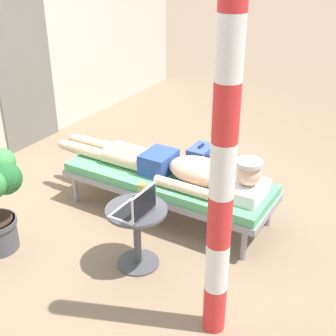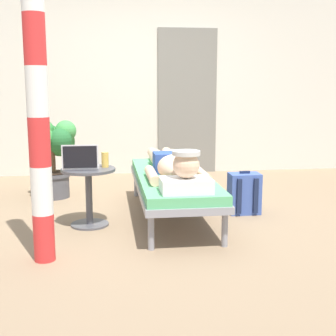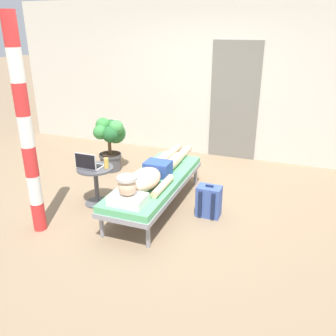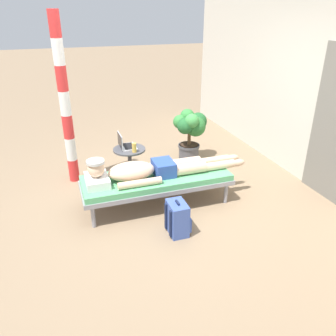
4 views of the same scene
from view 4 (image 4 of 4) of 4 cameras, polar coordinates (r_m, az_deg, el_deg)
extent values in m
plane|color=#8C7256|center=(4.80, -0.61, -5.11)|extent=(40.00, 40.00, 0.00)
cube|color=beige|center=(5.35, 23.93, 11.58)|extent=(7.60, 0.20, 2.70)
cylinder|color=gray|center=(5.15, 6.67, -1.22)|extent=(0.05, 0.05, 0.28)
cylinder|color=gray|center=(4.70, 9.63, -4.21)|extent=(0.05, 0.05, 0.28)
cylinder|color=gray|center=(4.74, -13.28, -4.31)|extent=(0.05, 0.05, 0.28)
cylinder|color=gray|center=(4.25, -12.36, -8.01)|extent=(0.05, 0.05, 0.28)
cube|color=gray|center=(4.55, -1.90, -2.49)|extent=(0.68, 1.98, 0.06)
cube|color=#59B272|center=(4.51, -1.92, -1.70)|extent=(0.65, 1.94, 0.08)
cube|color=white|center=(4.34, -11.73, -2.05)|extent=(0.40, 0.28, 0.11)
sphere|color=beige|center=(4.27, -11.92, -0.14)|extent=(0.21, 0.21, 0.21)
cylinder|color=silver|center=(4.23, -12.03, 1.02)|extent=(0.22, 0.22, 0.03)
ellipsoid|color=beige|center=(4.37, -6.11, -0.52)|extent=(0.35, 0.60, 0.23)
cylinder|color=beige|center=(4.61, -6.09, -0.08)|extent=(0.09, 0.55, 0.09)
cylinder|color=beige|center=(4.22, -4.72, -2.52)|extent=(0.09, 0.55, 0.09)
cube|color=#2D4C9E|center=(4.48, -0.74, 0.02)|extent=(0.33, 0.26, 0.19)
cylinder|color=beige|center=(4.67, 2.91, 0.80)|extent=(0.15, 0.42, 0.15)
cylinder|color=beige|center=(4.84, 7.65, 1.26)|extent=(0.11, 0.44, 0.11)
ellipsoid|color=beige|center=(4.97, 10.66, 1.64)|extent=(0.09, 0.20, 0.10)
cylinder|color=beige|center=(4.52, 3.69, -0.05)|extent=(0.15, 0.42, 0.15)
cylinder|color=beige|center=(4.70, 8.55, 0.45)|extent=(0.11, 0.44, 0.11)
ellipsoid|color=beige|center=(4.83, 11.61, 0.86)|extent=(0.09, 0.20, 0.10)
cylinder|color=#4C4C51|center=(5.32, -6.22, -1.92)|extent=(0.34, 0.34, 0.02)
cylinder|color=#4C4C51|center=(5.21, -6.35, 0.52)|extent=(0.06, 0.06, 0.48)
cylinder|color=#4C4C51|center=(5.11, -6.49, 3.09)|extent=(0.48, 0.48, 0.02)
cube|color=silver|center=(5.15, -6.65, 3.54)|extent=(0.31, 0.22, 0.02)
cube|color=black|center=(5.15, -6.54, 3.65)|extent=(0.27, 0.15, 0.00)
cube|color=silver|center=(5.09, -7.99, 4.55)|extent=(0.31, 0.01, 0.21)
cube|color=black|center=(5.09, -8.07, 4.54)|extent=(0.29, 0.00, 0.19)
cylinder|color=gold|center=(4.95, -5.66, 3.39)|extent=(0.06, 0.06, 0.14)
cube|color=#3F59A5|center=(4.02, 1.56, -8.37)|extent=(0.30, 0.20, 0.40)
cube|color=#3F59A5|center=(4.10, 3.14, -8.87)|extent=(0.23, 0.04, 0.18)
cube|color=#192342|center=(4.06, -0.34, -8.04)|extent=(0.04, 0.02, 0.34)
cube|color=#192342|center=(3.93, 0.43, -9.30)|extent=(0.04, 0.02, 0.34)
cube|color=#192342|center=(3.91, 1.60, -5.79)|extent=(0.10, 0.02, 0.02)
cylinder|color=#4C4C51|center=(5.94, 3.48, 2.64)|extent=(0.34, 0.34, 0.28)
cylinder|color=#4C4C51|center=(5.90, 3.51, 3.72)|extent=(0.37, 0.37, 0.04)
cylinder|color=#332319|center=(5.89, 3.51, 3.94)|extent=(0.31, 0.31, 0.01)
cylinder|color=brown|center=(5.84, 3.55, 5.30)|extent=(0.06, 0.06, 0.31)
sphere|color=#429347|center=(5.59, 4.01, 7.84)|extent=(0.23, 0.23, 0.23)
sphere|color=#2D7233|center=(5.73, 4.64, 6.91)|extent=(0.33, 0.33, 0.33)
sphere|color=#23602D|center=(5.88, 5.03, 7.75)|extent=(0.30, 0.30, 0.30)
sphere|color=#38843D|center=(5.81, 3.24, 8.65)|extent=(0.24, 0.24, 0.24)
sphere|color=#38843D|center=(5.76, 1.99, 7.71)|extent=(0.23, 0.23, 0.23)
sphere|color=#23602D|center=(5.63, 2.87, 7.00)|extent=(0.26, 0.26, 0.26)
cylinder|color=red|center=(5.42, -15.46, -0.27)|extent=(0.15, 0.15, 0.34)
cylinder|color=white|center=(5.28, -15.88, 3.10)|extent=(0.15, 0.15, 0.34)
cylinder|color=red|center=(5.17, -16.34, 6.62)|extent=(0.15, 0.15, 0.34)
cylinder|color=white|center=(5.07, -16.81, 10.29)|extent=(0.15, 0.15, 0.34)
cylinder|color=red|center=(5.00, -17.32, 14.09)|extent=(0.15, 0.15, 0.34)
cylinder|color=white|center=(4.95, -17.85, 17.97)|extent=(0.15, 0.15, 0.34)
cylinder|color=red|center=(4.93, -18.42, 21.92)|extent=(0.15, 0.15, 0.34)
camera|label=1|loc=(7.13, -27.42, 22.77)|focal=49.89mm
camera|label=2|loc=(5.57, -52.08, 3.07)|focal=49.43mm
camera|label=3|loc=(3.52, -71.22, 5.65)|focal=38.21mm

